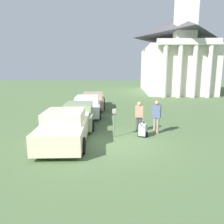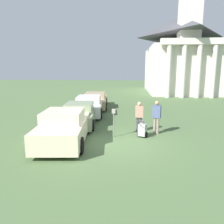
# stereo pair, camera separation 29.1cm
# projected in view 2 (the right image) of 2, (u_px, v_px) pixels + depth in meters

# --- Properties ---
(ground_plane) EXTENTS (120.00, 120.00, 0.00)m
(ground_plane) POSITION_uv_depth(u_px,v_px,m) (115.00, 143.00, 10.10)
(ground_plane) COLOR #4C663D
(parked_car_cream) EXTENTS (2.36, 4.85, 1.55)m
(parked_car_cream) POSITION_uv_depth(u_px,v_px,m) (65.00, 127.00, 10.17)
(parked_car_cream) COLOR beige
(parked_car_cream) RESTS_ON ground_plane
(parked_car_sage) EXTENTS (2.21, 4.77, 1.39)m
(parked_car_sage) POSITION_uv_depth(u_px,v_px,m) (80.00, 114.00, 13.41)
(parked_car_sage) COLOR gray
(parked_car_sage) RESTS_ON ground_plane
(parked_car_white) EXTENTS (2.36, 5.26, 1.43)m
(parked_car_white) POSITION_uv_depth(u_px,v_px,m) (89.00, 106.00, 16.49)
(parked_car_white) COLOR silver
(parked_car_white) RESTS_ON ground_plane
(parked_car_tan) EXTENTS (2.38, 5.31, 1.36)m
(parked_car_tan) POSITION_uv_depth(u_px,v_px,m) (95.00, 100.00, 19.46)
(parked_car_tan) COLOR tan
(parked_car_tan) RESTS_ON ground_plane
(parking_meter) EXTENTS (0.18, 0.09, 1.44)m
(parking_meter) POSITION_uv_depth(u_px,v_px,m) (114.00, 118.00, 10.86)
(parking_meter) COLOR slate
(parking_meter) RESTS_ON ground_plane
(person_worker) EXTENTS (0.42, 0.23, 1.66)m
(person_worker) POSITION_uv_depth(u_px,v_px,m) (139.00, 115.00, 11.85)
(person_worker) COLOR #3F3F47
(person_worker) RESTS_ON ground_plane
(person_supervisor) EXTENTS (0.47, 0.36, 1.77)m
(person_supervisor) POSITION_uv_depth(u_px,v_px,m) (157.00, 115.00, 11.48)
(person_supervisor) COLOR gray
(person_supervisor) RESTS_ON ground_plane
(equipment_cart) EXTENTS (0.54, 0.99, 1.00)m
(equipment_cart) POSITION_uv_depth(u_px,v_px,m) (143.00, 130.00, 11.00)
(equipment_cart) COLOR #B2B2AD
(equipment_cart) RESTS_ON ground_plane
(church) EXTENTS (8.85, 14.74, 20.59)m
(church) POSITION_uv_depth(u_px,v_px,m) (179.00, 52.00, 32.04)
(church) COLOR silver
(church) RESTS_ON ground_plane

